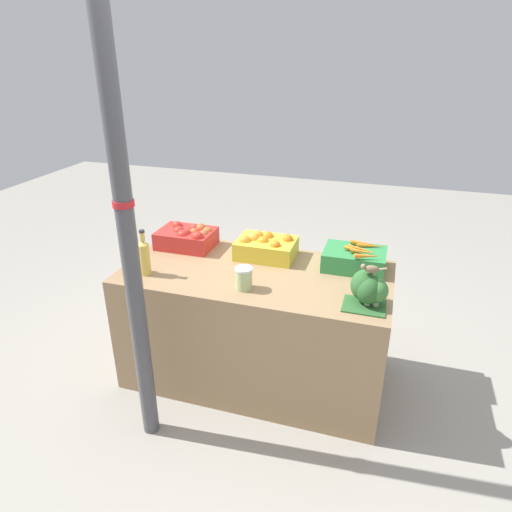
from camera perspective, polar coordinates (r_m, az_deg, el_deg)
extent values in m
plane|color=gray|center=(3.16, 0.00, -14.40)|extent=(10.00, 10.00, 0.00)
cube|color=#937551|center=(2.93, 0.00, -8.59)|extent=(1.60, 0.79, 0.76)
cylinder|color=#4C4C51|center=(2.18, -15.95, 3.92)|extent=(0.09, 0.09, 2.50)
cylinder|color=red|center=(2.15, -16.25, 6.34)|extent=(0.10, 0.10, 0.03)
cube|color=red|center=(3.10, -8.69, 2.18)|extent=(0.37, 0.27, 0.12)
sphere|color=red|center=(3.04, -8.71, 2.77)|extent=(0.06, 0.06, 0.06)
sphere|color=red|center=(3.10, -7.67, 3.39)|extent=(0.07, 0.07, 0.07)
sphere|color=red|center=(3.02, -9.13, 2.52)|extent=(0.08, 0.08, 0.08)
sphere|color=#BC562D|center=(3.01, -9.04, 2.53)|extent=(0.07, 0.07, 0.07)
sphere|color=red|center=(3.17, -9.81, 3.66)|extent=(0.07, 0.07, 0.07)
sphere|color=#BC562D|center=(3.06, -7.76, 2.91)|extent=(0.06, 0.06, 0.06)
sphere|color=#BC562D|center=(3.02, -6.57, 2.63)|extent=(0.07, 0.07, 0.07)
sphere|color=#BC562D|center=(3.06, -6.06, 2.99)|extent=(0.07, 0.07, 0.07)
sphere|color=#BC562D|center=(3.09, -6.91, 3.36)|extent=(0.08, 0.08, 0.08)
sphere|color=red|center=(3.09, -9.61, 2.98)|extent=(0.08, 0.08, 0.08)
sphere|color=red|center=(2.95, -7.33, 2.33)|extent=(0.08, 0.08, 0.08)
cube|color=gold|center=(2.91, 1.26, 0.97)|extent=(0.37, 0.27, 0.12)
sphere|color=orange|center=(2.88, 0.86, 1.74)|extent=(0.08, 0.08, 0.08)
sphere|color=orange|center=(2.81, 2.42, 1.28)|extent=(0.07, 0.07, 0.07)
sphere|color=orange|center=(2.94, 0.12, 2.42)|extent=(0.09, 0.09, 0.09)
sphere|color=orange|center=(2.88, -1.45, 1.88)|extent=(0.08, 0.08, 0.08)
sphere|color=orange|center=(2.95, 1.48, 2.33)|extent=(0.08, 0.08, 0.08)
sphere|color=orange|center=(2.92, -0.25, 2.16)|extent=(0.09, 0.09, 0.09)
sphere|color=orange|center=(2.90, 3.95, 2.02)|extent=(0.07, 0.07, 0.07)
cube|color=#2D8442|center=(2.82, 12.18, -0.39)|extent=(0.37, 0.27, 0.12)
cone|color=orange|center=(2.76, 12.48, 0.74)|extent=(0.15, 0.07, 0.02)
cone|color=orange|center=(2.86, 14.16, 1.24)|extent=(0.17, 0.06, 0.03)
cone|color=orange|center=(2.69, 13.76, 0.00)|extent=(0.15, 0.07, 0.03)
cone|color=orange|center=(2.86, 13.14, 1.58)|extent=(0.14, 0.03, 0.03)
cone|color=orange|center=(2.78, 13.06, 0.84)|extent=(0.17, 0.07, 0.02)
cone|color=orange|center=(2.74, 13.20, 0.53)|extent=(0.15, 0.04, 0.03)
cube|color=#2D602D|center=(2.44, 13.36, -6.09)|extent=(0.22, 0.18, 0.01)
ellipsoid|color=#427F3D|center=(2.41, 14.91, -4.21)|extent=(0.11, 0.11, 0.12)
cylinder|color=#B2C693|center=(2.45, 14.72, -5.75)|extent=(0.03, 0.03, 0.02)
ellipsoid|color=#2D602D|center=(2.43, 13.47, -3.58)|extent=(0.15, 0.15, 0.17)
cylinder|color=#B2C693|center=(2.47, 13.28, -5.30)|extent=(0.03, 0.03, 0.02)
ellipsoid|color=#2D602D|center=(2.41, 13.94, -4.13)|extent=(0.13, 0.13, 0.15)
cylinder|color=#B2C693|center=(2.45, 13.76, -5.68)|extent=(0.03, 0.03, 0.02)
cylinder|color=#B2333D|center=(2.81, -15.73, -0.27)|extent=(0.07, 0.07, 0.18)
cone|color=#B2333D|center=(2.77, -15.96, 1.59)|extent=(0.07, 0.07, 0.02)
cylinder|color=#B2333D|center=(2.76, -16.04, 2.24)|extent=(0.03, 0.03, 0.05)
cylinder|color=gold|center=(2.75, -16.11, 2.81)|extent=(0.04, 0.04, 0.01)
cylinder|color=gold|center=(2.75, -13.73, -0.42)|extent=(0.06, 0.06, 0.19)
cone|color=gold|center=(2.70, -13.96, 1.65)|extent=(0.06, 0.06, 0.03)
cylinder|color=gold|center=(2.69, -14.04, 2.39)|extent=(0.03, 0.03, 0.05)
cylinder|color=#2D2D33|center=(2.68, -14.11, 3.02)|extent=(0.03, 0.03, 0.01)
cylinder|color=#B2C684|center=(2.52, -1.49, -2.93)|extent=(0.09, 0.09, 0.12)
cylinder|color=white|center=(2.50, -1.50, -1.64)|extent=(0.10, 0.10, 0.01)
cube|color=#4C3D2D|center=(2.37, 14.21, -2.09)|extent=(0.02, 0.02, 0.01)
ellipsoid|color=#7A664C|center=(2.36, 14.26, -1.59)|extent=(0.08, 0.05, 0.04)
sphere|color=#897556|center=(2.35, 13.26, -1.27)|extent=(0.03, 0.03, 0.03)
cone|color=#4C3D28|center=(2.35, 12.98, -1.25)|extent=(0.02, 0.01, 0.01)
cube|color=#7A664C|center=(2.36, 15.57, -1.58)|extent=(0.04, 0.02, 0.01)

